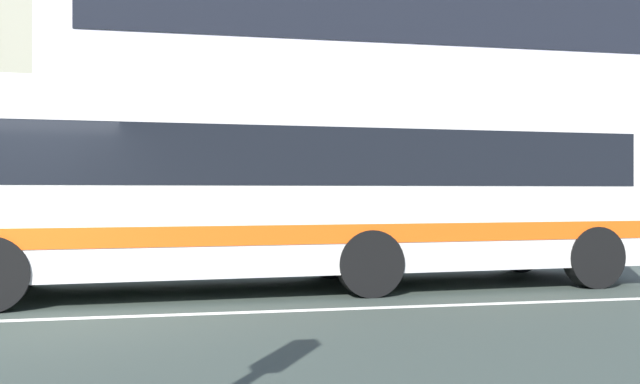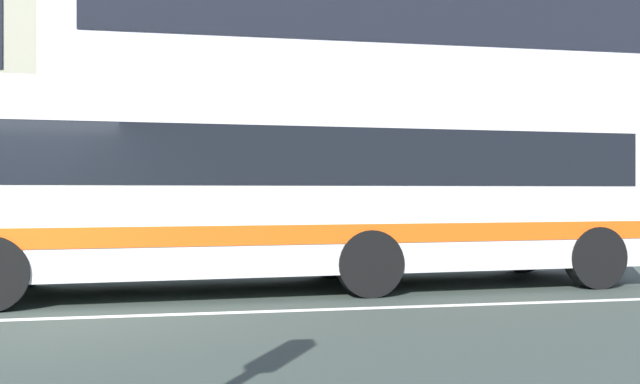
# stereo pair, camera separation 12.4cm
# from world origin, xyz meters

# --- Properties ---
(ground_plane) EXTENTS (160.00, 160.00, 0.00)m
(ground_plane) POSITION_xyz_m (0.00, 0.00, 0.00)
(ground_plane) COLOR #343E37
(lane_centre_line) EXTENTS (60.00, 0.16, 0.01)m
(lane_centre_line) POSITION_xyz_m (0.00, 0.00, 0.00)
(lane_centre_line) COLOR silver
(lane_centre_line) RESTS_ON ground_plane
(hedge_row_far) EXTENTS (14.77, 1.10, 0.77)m
(hedge_row_far) POSITION_xyz_m (0.95, 5.34, 0.38)
(hedge_row_far) COLOR #144716
(hedge_row_far) RESTS_ON ground_plane
(apartment_block_right) EXTENTS (25.23, 8.72, 12.36)m
(apartment_block_right) POSITION_xyz_m (10.77, 14.57, 6.18)
(apartment_block_right) COLOR silver
(apartment_block_right) RESTS_ON ground_plane
(transit_bus) EXTENTS (11.13, 3.08, 3.13)m
(transit_bus) POSITION_xyz_m (4.07, 2.04, 1.73)
(transit_bus) COLOR silver
(transit_bus) RESTS_ON ground_plane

